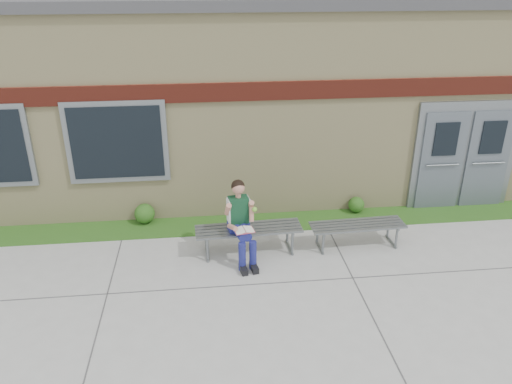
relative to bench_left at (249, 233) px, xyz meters
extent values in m
plane|color=#9E9E99|center=(0.64, -1.53, -0.38)|extent=(80.00, 80.00, 0.00)
cube|color=#134716|center=(0.64, 1.07, -0.37)|extent=(16.00, 0.80, 0.02)
cube|color=beige|center=(0.64, 4.47, 1.62)|extent=(16.00, 6.00, 4.00)
cube|color=maroon|center=(0.64, 1.44, 2.22)|extent=(16.00, 0.06, 0.35)
cube|color=slate|center=(-2.36, 1.43, 1.32)|extent=(1.90, 0.08, 1.60)
cube|color=black|center=(-2.36, 1.39, 1.32)|extent=(1.70, 0.04, 1.40)
cube|color=slate|center=(4.64, 1.43, 0.77)|extent=(2.20, 0.08, 2.30)
cube|color=#535B64|center=(4.14, 1.38, 0.67)|extent=(0.92, 0.06, 2.10)
cube|color=#535B64|center=(5.14, 1.38, 0.67)|extent=(0.92, 0.06, 2.10)
cube|color=slate|center=(0.00, 0.00, 0.09)|extent=(1.91, 0.61, 0.04)
cube|color=slate|center=(-0.76, 0.00, -0.16)|extent=(0.07, 0.53, 0.43)
cube|color=slate|center=(0.76, 0.00, -0.16)|extent=(0.07, 0.53, 0.43)
cube|color=slate|center=(2.00, 0.00, 0.05)|extent=(1.75, 0.55, 0.03)
cube|color=slate|center=(1.31, 0.00, -0.18)|extent=(0.06, 0.48, 0.39)
cube|color=slate|center=(2.69, 0.00, -0.18)|extent=(0.06, 0.48, 0.39)
cube|color=navy|center=(-0.19, -0.05, 0.20)|extent=(0.39, 0.31, 0.17)
cube|color=#0E3420|center=(-0.18, -0.07, 0.52)|extent=(0.37, 0.26, 0.48)
sphere|color=tan|center=(-0.18, -0.08, 0.94)|extent=(0.25, 0.25, 0.22)
sphere|color=black|center=(-0.18, -0.06, 0.96)|extent=(0.27, 0.27, 0.23)
cylinder|color=navy|center=(-0.23, -0.34, 0.22)|extent=(0.23, 0.46, 0.16)
cylinder|color=navy|center=(-0.05, -0.30, 0.22)|extent=(0.23, 0.46, 0.16)
cylinder|color=navy|center=(-0.17, -0.58, -0.12)|extent=(0.13, 0.13, 0.52)
cylinder|color=navy|center=(0.02, -0.55, -0.12)|extent=(0.13, 0.13, 0.52)
cube|color=black|center=(-0.15, -0.65, -0.33)|extent=(0.15, 0.29, 0.10)
cube|color=black|center=(0.03, -0.62, -0.33)|extent=(0.15, 0.29, 0.10)
cylinder|color=tan|center=(-0.37, -0.17, 0.58)|extent=(0.13, 0.25, 0.28)
cylinder|color=tan|center=(0.02, -0.10, 0.58)|extent=(0.13, 0.25, 0.28)
cube|color=white|center=(-0.12, -0.44, 0.32)|extent=(0.36, 0.28, 0.02)
cube|color=#D24E61|center=(-0.12, -0.44, 0.31)|extent=(0.36, 0.29, 0.01)
sphere|color=#7ACD36|center=(0.08, -0.24, 0.59)|extent=(0.09, 0.09, 0.09)
sphere|color=#134716|center=(-1.97, 1.32, -0.16)|extent=(0.40, 0.40, 0.40)
sphere|color=#134716|center=(2.39, 1.32, -0.19)|extent=(0.33, 0.33, 0.33)
camera|label=1|loc=(-0.73, -7.77, 4.37)|focal=35.00mm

